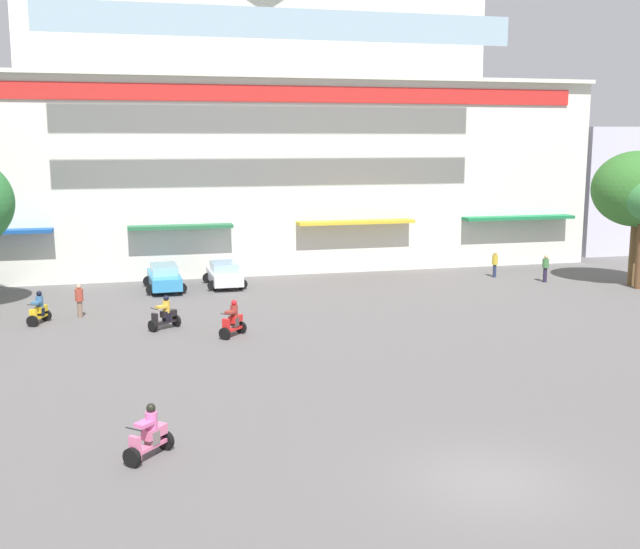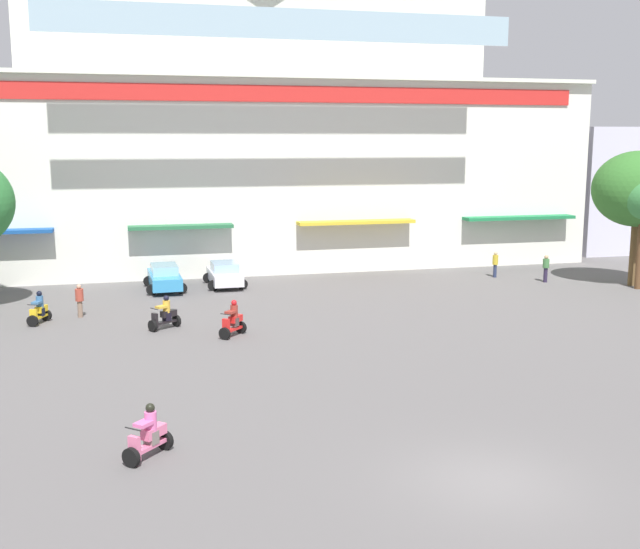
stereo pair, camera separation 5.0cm
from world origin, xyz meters
TOP-DOWN VIEW (x-y plane):
  - ground_plane at (0.00, 13.00)m, footprint 128.00×128.00m
  - colonial_building at (0.00, 36.78)m, footprint 43.24×18.61m
  - flank_building_right at (27.20, 37.79)m, footprint 8.11×11.99m
  - plaza_tree_1 at (19.62, 21.81)m, footprint 5.18×4.64m
  - parked_car_0 at (-6.61, 26.91)m, footprint 2.31×4.35m
  - parked_car_1 at (-3.20, 27.23)m, footprint 2.28×3.97m
  - scooter_rider_0 at (-12.55, 20.18)m, footprint 1.01×1.44m
  - scooter_rider_2 at (-7.02, 17.75)m, footprint 1.49×1.24m
  - scooter_rider_3 at (-8.12, 3.54)m, footprint 1.37×1.43m
  - scooter_rider_4 at (-4.25, 15.73)m, footprint 1.30×1.37m
  - pedestrian_0 at (-10.82, 21.05)m, footprint 0.49×0.49m
  - pedestrian_1 at (15.34, 23.93)m, footprint 0.43×0.43m
  - pedestrian_2 at (13.19, 26.15)m, footprint 0.47×0.47m

SIDE VIEW (x-z plane):
  - ground_plane at x=0.00m, z-range 0.00..0.00m
  - scooter_rider_3 at x=-8.12m, z-range -0.14..1.34m
  - scooter_rider_0 at x=-12.55m, z-range -0.15..1.36m
  - scooter_rider_2 at x=-7.02m, z-range -0.14..1.37m
  - scooter_rider_4 at x=-4.25m, z-range -0.13..1.45m
  - parked_car_1 at x=-3.20m, z-range 0.01..1.41m
  - parked_car_0 at x=-6.61m, z-range 0.01..1.45m
  - pedestrian_0 at x=-10.82m, z-range 0.10..1.69m
  - pedestrian_2 at x=13.19m, z-range 0.11..1.70m
  - pedestrian_1 at x=15.34m, z-range 0.11..1.74m
  - flank_building_right at x=27.20m, z-range 0.00..9.19m
  - plaza_tree_1 at x=19.62m, z-range 1.69..9.39m
  - colonial_building at x=0.00m, z-range -1.35..21.31m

